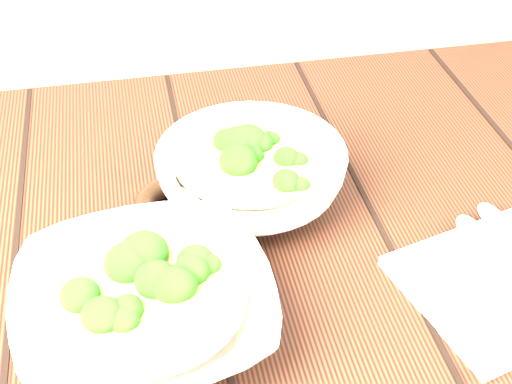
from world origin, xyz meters
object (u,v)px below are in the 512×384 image
Objects in this scene: soup_bowl_front at (145,306)px; napkin at (509,281)px; table at (226,327)px; soup_bowl_back at (251,173)px; trivet at (179,206)px.

napkin is (0.37, -0.02, -0.03)m from soup_bowl_front.
soup_bowl_back is (0.05, 0.08, 0.16)m from table.
soup_bowl_back is at bearing 60.64° from table.
soup_bowl_back is 0.09m from trivet.
soup_bowl_front is at bearing -106.97° from trivet.
napkin is at bearing -29.49° from trivet.
trivet is at bearing 117.25° from table.
soup_bowl_front is 0.37m from napkin.
soup_bowl_back is at bearing 52.17° from soup_bowl_front.
soup_bowl_front is at bearing -134.37° from table.
soup_bowl_back is 0.30m from napkin.
soup_bowl_back reaches higher than soup_bowl_front.
napkin reaches higher than table.
soup_bowl_front is 1.25× the size of napkin.
trivet is (-0.09, -0.01, -0.03)m from soup_bowl_back.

